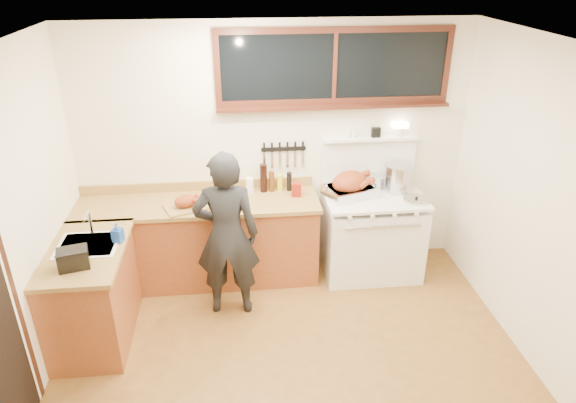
{
  "coord_description": "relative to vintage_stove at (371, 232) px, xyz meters",
  "views": [
    {
      "loc": [
        -0.4,
        -3.22,
        3.14
      ],
      "look_at": [
        0.05,
        0.85,
        1.15
      ],
      "focal_mm": 32.0,
      "sensor_mm": 36.0,
      "label": 1
    }
  ],
  "objects": [
    {
      "name": "ground_plane",
      "position": [
        -1.0,
        -1.41,
        -0.48
      ],
      "size": [
        4.0,
        3.5,
        0.02
      ],
      "primitive_type": "cube",
      "color": "brown"
    },
    {
      "name": "room_shell",
      "position": [
        -1.0,
        -1.41,
        1.18
      ],
      "size": [
        4.1,
        3.6,
        2.65
      ],
      "color": "white",
      "rests_on": "ground"
    },
    {
      "name": "counter_back",
      "position": [
        -1.8,
        0.04,
        -0.01
      ],
      "size": [
        2.44,
        0.64,
        1.0
      ],
      "color": "brown",
      "rests_on": "ground"
    },
    {
      "name": "counter_left",
      "position": [
        -2.7,
        -0.79,
        -0.01
      ],
      "size": [
        0.64,
        1.09,
        0.9
      ],
      "color": "brown",
      "rests_on": "ground"
    },
    {
      "name": "sink_unit",
      "position": [
        -2.68,
        -0.71,
        0.38
      ],
      "size": [
        0.5,
        0.45,
        0.37
      ],
      "color": "white",
      "rests_on": "counter_left"
    },
    {
      "name": "vintage_stove",
      "position": [
        0.0,
        0.0,
        0.0
      ],
      "size": [
        1.02,
        0.74,
        1.58
      ],
      "color": "white",
      "rests_on": "ground"
    },
    {
      "name": "back_window",
      "position": [
        -0.4,
        0.31,
        1.6
      ],
      "size": [
        2.32,
        0.13,
        0.77
      ],
      "color": "black",
      "rests_on": "room_shell"
    },
    {
      "name": "knife_strip",
      "position": [
        -0.9,
        0.32,
        0.84
      ],
      "size": [
        0.46,
        0.03,
        0.28
      ],
      "color": "black",
      "rests_on": "room_shell"
    },
    {
      "name": "man",
      "position": [
        -1.51,
        -0.52,
        0.35
      ],
      "size": [
        0.61,
        0.42,
        1.63
      ],
      "color": "black",
      "rests_on": "ground"
    },
    {
      "name": "soap_bottle",
      "position": [
        -2.43,
        -0.68,
        0.52
      ],
      "size": [
        0.1,
        0.11,
        0.18
      ],
      "color": "#2049A4",
      "rests_on": "counter_left"
    },
    {
      "name": "toaster",
      "position": [
        -2.7,
        -1.05,
        0.51
      ],
      "size": [
        0.27,
        0.21,
        0.16
      ],
      "color": "black",
      "rests_on": "counter_left"
    },
    {
      "name": "cutting_board",
      "position": [
        -1.89,
        -0.09,
        0.49
      ],
      "size": [
        0.48,
        0.43,
        0.14
      ],
      "color": "olive",
      "rests_on": "counter_back"
    },
    {
      "name": "roast_turkey",
      "position": [
        -0.25,
        0.03,
        0.54
      ],
      "size": [
        0.57,
        0.5,
        0.26
      ],
      "color": "silver",
      "rests_on": "vintage_stove"
    },
    {
      "name": "stockpot",
      "position": [
        0.27,
        0.1,
        0.58
      ],
      "size": [
        0.31,
        0.31,
        0.28
      ],
      "color": "silver",
      "rests_on": "vintage_stove"
    },
    {
      "name": "saucepan",
      "position": [
        0.06,
        0.18,
        0.5
      ],
      "size": [
        0.17,
        0.29,
        0.13
      ],
      "color": "silver",
      "rests_on": "vintage_stove"
    },
    {
      "name": "pot_lid",
      "position": [
        0.39,
        -0.17,
        0.45
      ],
      "size": [
        0.33,
        0.33,
        0.04
      ],
      "color": "silver",
      "rests_on": "vintage_stove"
    },
    {
      "name": "coffee_tin",
      "position": [
        -0.8,
        0.07,
        0.5
      ],
      "size": [
        0.11,
        0.09,
        0.14
      ],
      "color": "maroon",
      "rests_on": "counter_back"
    },
    {
      "name": "pitcher",
      "position": [
        -1.26,
        0.21,
        0.51
      ],
      "size": [
        0.11,
        0.11,
        0.16
      ],
      "color": "white",
      "rests_on": "counter_back"
    },
    {
      "name": "bottle_cluster",
      "position": [
        -1.03,
        0.22,
        0.56
      ],
      "size": [
        0.33,
        0.07,
        0.3
      ],
      "color": "black",
      "rests_on": "counter_back"
    }
  ]
}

